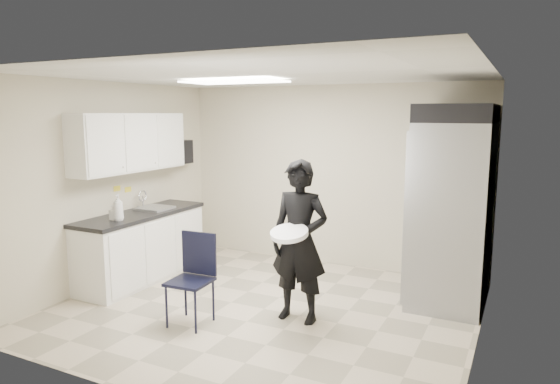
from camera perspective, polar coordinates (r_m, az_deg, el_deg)
The scene contains 21 objects.
floor at distance 5.83m, azimuth -1.83°, elevation -13.20°, with size 4.50×4.50×0.00m, color #B8A991.
ceiling at distance 5.41m, azimuth -1.98°, elevation 13.22°, with size 4.50×4.50×0.00m, color silver.
back_wall at distance 7.27m, azimuth 5.60°, elevation 1.85°, with size 4.50×4.50×0.00m, color #BFB89E.
left_wall at distance 6.82m, azimuth -18.78°, elevation 0.93°, with size 4.00×4.00×0.00m, color #BFB89E.
right_wall at distance 4.84m, azimuth 22.26°, elevation -2.42°, with size 4.00×4.00×0.00m, color #BFB89E.
ceiling_panel at distance 6.05m, azimuth -5.25°, elevation 12.46°, with size 1.20×0.60×0.02m, color white.
lower_counter at distance 6.93m, azimuth -15.48°, elevation -6.14°, with size 0.60×1.90×0.86m, color silver.
countertop at distance 6.83m, azimuth -15.64°, elevation -2.45°, with size 0.64×1.95×0.05m, color black.
sink at distance 7.00m, azimuth -14.14°, elevation -2.23°, with size 0.42×0.40×0.14m, color gray.
faucet at distance 7.10m, azimuth -15.42°, elevation -0.89°, with size 0.02×0.02×0.24m, color silver.
upper_cabinets at distance 6.79m, azimuth -16.76°, elevation 5.45°, with size 0.35×1.80×0.75m, color silver.
towel_dispenser at distance 7.72m, azimuth -11.21°, elevation 4.53°, with size 0.22×0.30×0.35m, color black.
notice_sticker_left at distance 6.90m, azimuth -18.13°, elevation 0.38°, with size 0.00×0.12×0.07m, color yellow.
notice_sticker_right at distance 7.05m, azimuth -16.97°, elevation 0.28°, with size 0.00×0.12×0.07m, color yellow.
commercial_fridge at distance 6.18m, azimuth 19.16°, elevation -2.25°, with size 0.80×1.35×2.10m, color gray.
fridge_compressor at distance 6.07m, azimuth 19.72°, elevation 8.47°, with size 0.80×1.35×0.20m, color black.
folding_chair at distance 5.36m, azimuth -10.29°, elevation -10.07°, with size 0.41×0.41×0.93m, color black.
man_tuxedo at distance 5.29m, azimuth 2.22°, elevation -5.66°, with size 0.63×0.42×1.73m, color black.
bucket_lid at distance 5.03m, azimuth 1.06°, elevation -4.72°, with size 0.39×0.39×0.05m, color white.
soap_bottle_a at distance 6.36m, azimuth -18.01°, elevation -1.68°, with size 0.12×0.12×0.32m, color silver.
soap_bottle_b at distance 6.42m, azimuth -18.49°, elevation -2.24°, with size 0.08×0.08×0.18m, color silver.
Camera 1 is at (2.56, -4.75, 2.21)m, focal length 32.00 mm.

